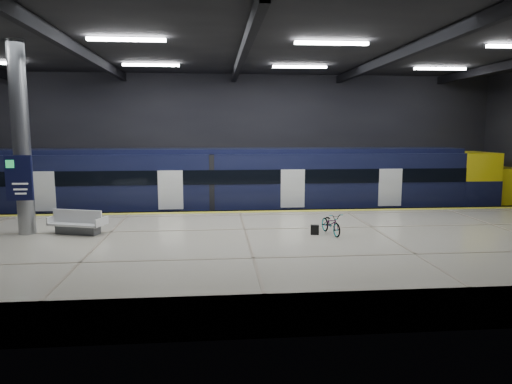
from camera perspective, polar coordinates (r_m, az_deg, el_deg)
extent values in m
plane|color=black|center=(18.78, -1.64, -7.30)|extent=(30.00, 30.00, 0.00)
cube|color=black|center=(26.15, -2.77, 5.80)|extent=(30.00, 0.10, 8.00)
cube|color=black|center=(10.21, 1.08, 2.86)|extent=(30.00, 0.10, 8.00)
cube|color=black|center=(18.41, -1.74, 17.51)|extent=(30.00, 16.00, 0.10)
cube|color=black|center=(18.98, -20.89, 15.96)|extent=(0.25, 16.00, 0.40)
cube|color=black|center=(18.37, -1.73, 16.74)|extent=(0.25, 16.00, 0.40)
cube|color=black|center=(19.67, 16.72, 15.83)|extent=(0.25, 16.00, 0.40)
cube|color=white|center=(16.64, -15.88, 17.87)|extent=(2.60, 0.18, 0.10)
cube|color=white|center=(16.90, 9.44, 17.89)|extent=(2.60, 0.18, 0.10)
cube|color=white|center=(22.50, -12.98, 15.22)|extent=(2.60, 0.18, 0.10)
cube|color=white|center=(22.69, 5.49, 15.31)|extent=(2.60, 0.18, 0.10)
cube|color=white|center=(24.93, 22.02, 14.10)|extent=(2.60, 0.18, 0.10)
cube|color=beige|center=(16.23, -1.09, -7.71)|extent=(30.00, 11.00, 1.10)
cube|color=gold|center=(21.22, -2.11, -2.50)|extent=(30.00, 0.40, 0.01)
cube|color=gray|center=(23.41, -2.37, -4.10)|extent=(30.00, 0.08, 0.16)
cube|color=gray|center=(24.82, -2.53, -3.42)|extent=(30.00, 0.08, 0.16)
cube|color=black|center=(24.01, -3.08, -2.66)|extent=(24.00, 2.58, 0.80)
cube|color=black|center=(23.76, -3.12, 1.56)|extent=(24.00, 2.80, 2.75)
cube|color=black|center=(23.65, -3.14, 5.16)|extent=(24.00, 2.30, 0.24)
cube|color=black|center=(22.33, -2.99, 1.87)|extent=(24.00, 0.04, 0.70)
cube|color=white|center=(22.71, 4.61, 0.43)|extent=(1.20, 0.05, 1.90)
cube|color=yellow|center=(27.49, 25.10, 1.67)|extent=(2.00, 2.80, 2.75)
cube|color=black|center=(27.63, 25.66, 2.03)|extent=(1.60, 2.38, 0.80)
cube|color=#595B60|center=(18.00, -21.35, -4.42)|extent=(1.64, 0.95, 0.29)
cube|color=silver|center=(17.95, -21.38, -3.72)|extent=(2.12, 1.40, 0.08)
cube|color=silver|center=(17.90, -21.43, -2.85)|extent=(1.89, 0.68, 0.49)
cube|color=silver|center=(18.50, -23.93, -3.16)|extent=(0.31, 0.81, 0.29)
cube|color=silver|center=(17.41, -18.72, -3.54)|extent=(0.31, 0.81, 0.29)
imported|color=#99999E|center=(16.88, 9.36, -3.90)|extent=(0.80, 1.59, 0.80)
cube|color=black|center=(16.78, 7.36, -4.70)|extent=(0.33, 0.24, 0.35)
cylinder|color=#9EA0A5|center=(18.45, -27.27, 5.88)|extent=(0.60, 0.60, 6.90)
cube|color=#0E1134|center=(18.13, -27.51, 1.57)|extent=(0.90, 0.12, 1.60)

